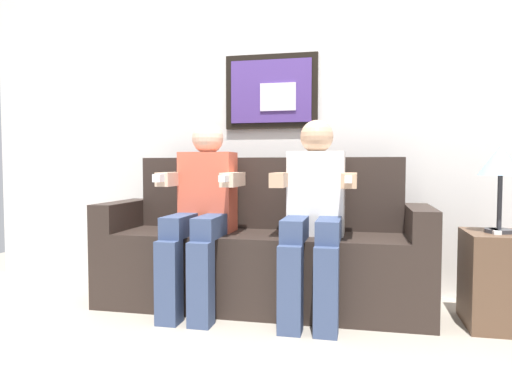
# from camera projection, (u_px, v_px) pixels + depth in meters

# --- Properties ---
(ground_plane) EXTENTS (5.65, 5.65, 0.00)m
(ground_plane) POSITION_uv_depth(u_px,v_px,m) (250.00, 322.00, 2.58)
(ground_plane) COLOR #9E9384
(back_wall_assembly) EXTENTS (4.35, 0.10, 2.60)m
(back_wall_assembly) POSITION_uv_depth(u_px,v_px,m) (275.00, 100.00, 3.25)
(back_wall_assembly) COLOR silver
(back_wall_assembly) RESTS_ON ground_plane
(couch) EXTENTS (1.95, 0.58, 0.90)m
(couch) POSITION_uv_depth(u_px,v_px,m) (262.00, 254.00, 2.88)
(couch) COLOR #2D231E
(couch) RESTS_ON ground_plane
(person_on_left) EXTENTS (0.46, 0.56, 1.11)m
(person_on_left) POSITION_uv_depth(u_px,v_px,m) (202.00, 207.00, 2.77)
(person_on_left) COLOR #D8593F
(person_on_left) RESTS_ON ground_plane
(person_on_right) EXTENTS (0.46, 0.56, 1.11)m
(person_on_right) POSITION_uv_depth(u_px,v_px,m) (314.00, 210.00, 2.62)
(person_on_right) COLOR white
(person_on_right) RESTS_ON ground_plane
(side_table_right) EXTENTS (0.40, 0.40, 0.50)m
(side_table_right) POSITION_uv_depth(u_px,v_px,m) (505.00, 280.00, 2.49)
(side_table_right) COLOR brown
(side_table_right) RESTS_ON ground_plane
(table_lamp) EXTENTS (0.22, 0.22, 0.46)m
(table_lamp) POSITION_uv_depth(u_px,v_px,m) (501.00, 164.00, 2.45)
(table_lamp) COLOR #333338
(table_lamp) RESTS_ON side_table_right
(spare_remote_on_table) EXTENTS (0.04, 0.13, 0.02)m
(spare_remote_on_table) POSITION_uv_depth(u_px,v_px,m) (495.00, 231.00, 2.45)
(spare_remote_on_table) COLOR white
(spare_remote_on_table) RESTS_ON side_table_right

